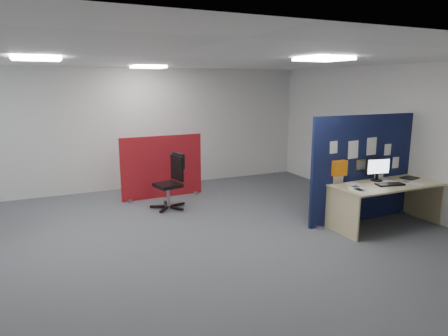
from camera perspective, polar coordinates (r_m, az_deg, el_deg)
name	(u,v)px	position (r m, az deg, el deg)	size (l,w,h in m)	color
floor	(164,244)	(6.14, -8.59, -10.66)	(9.00, 9.00, 0.00)	#52555A
ceiling	(158,57)	(5.69, -9.46, 15.38)	(9.00, 7.00, 0.02)	white
wall_back	(117,130)	(9.15, -15.05, 5.27)	(9.00, 0.02, 2.70)	silver
wall_front	(311,240)	(2.67, 12.34, -10.05)	(9.00, 0.02, 2.70)	silver
wall_right	(393,138)	(8.19, 22.95, 4.01)	(0.02, 7.00, 2.70)	silver
ceiling_lights	(167,62)	(6.42, -8.12, 14.73)	(4.10, 4.10, 0.04)	white
navy_divider	(364,169)	(7.26, 19.36, -0.09)	(2.23, 0.30, 1.84)	#11103C
main_desk	(383,193)	(7.18, 21.79, -3.29)	(1.88, 0.83, 0.73)	#D4C288
monitor_main	(378,168)	(7.21, 21.08, -0.04)	(0.44, 0.19, 0.39)	black
keyboard	(390,184)	(7.03, 22.62, -2.16)	(0.45, 0.18, 0.03)	black
mouse	(406,182)	(7.31, 24.60, -1.80)	(0.10, 0.06, 0.03)	#97969B
paper_tray	(410,178)	(7.68, 24.99, -1.28)	(0.28, 0.22, 0.01)	black
red_divider	(162,167)	(8.42, -8.82, 0.10)	(1.74, 0.30, 1.30)	#AE1623
office_chair	(173,178)	(7.68, -7.36, -1.40)	(0.69, 0.67, 1.03)	black
desk_papers	(374,185)	(6.93, 20.65, -2.31)	(1.41, 0.80, 0.00)	white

